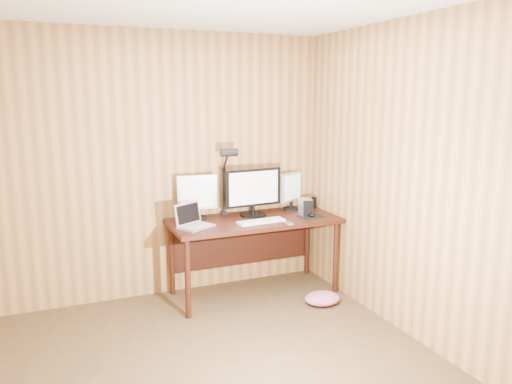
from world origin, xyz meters
TOP-DOWN VIEW (x-y plane):
  - room_shell at (0.00, 0.00)m, footprint 4.00×4.00m
  - desk at (0.93, 1.70)m, footprint 1.60×0.70m
  - monitor_center at (0.97, 1.76)m, footprint 0.60×0.26m
  - monitor_left at (0.43, 1.83)m, footprint 0.37×0.18m
  - monitor_right at (1.44, 1.85)m, footprint 0.31×0.20m
  - laptop at (0.31, 1.57)m, footprint 0.37×0.34m
  - keyboard at (0.94, 1.48)m, footprint 0.46×0.17m
  - mousepad at (1.47, 1.50)m, footprint 0.25×0.21m
  - mouse at (1.47, 1.50)m, footprint 0.10×0.13m
  - hard_drive at (1.45, 1.57)m, footprint 0.12×0.16m
  - phone at (1.15, 1.33)m, footprint 0.06×0.10m
  - speaker at (1.69, 1.81)m, footprint 0.05×0.05m
  - desk_lamp at (0.73, 1.84)m, footprint 0.16×0.23m
  - fabric_pile at (1.41, 1.14)m, footprint 0.36×0.30m

SIDE VIEW (x-z plane):
  - fabric_pile at x=1.41m, z-range 0.00..0.11m
  - desk at x=0.93m, z-range 0.25..1.00m
  - mousepad at x=1.47m, z-range 0.75..0.75m
  - phone at x=1.15m, z-range 0.75..0.76m
  - keyboard at x=0.94m, z-range 0.75..0.77m
  - mouse at x=1.47m, z-range 0.75..0.79m
  - laptop at x=0.31m, z-range 0.70..0.91m
  - speaker at x=1.69m, z-range 0.75..0.87m
  - hard_drive at x=1.45m, z-range 0.75..0.91m
  - monitor_right at x=1.44m, z-range 0.76..1.15m
  - monitor_left at x=0.43m, z-range 0.77..1.19m
  - monitor_center at x=0.97m, z-range 0.76..1.22m
  - desk_lamp at x=0.73m, z-range 0.83..1.54m
  - room_shell at x=0.00m, z-range -0.75..3.25m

